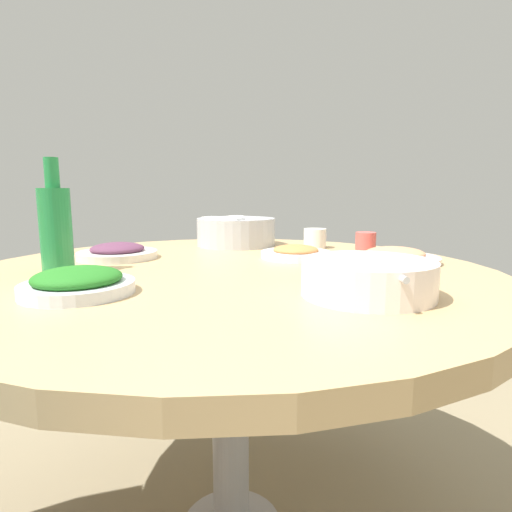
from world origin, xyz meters
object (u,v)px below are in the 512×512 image
at_px(tea_cup_far, 366,241).
at_px(dish_shrimp, 395,256).
at_px(round_dining_table, 229,295).
at_px(dish_greens, 78,283).
at_px(dish_tofu_braise, 296,253).
at_px(tea_cup_near, 315,238).
at_px(dish_eggplant, 118,252).
at_px(green_bottle, 56,227).
at_px(rice_bowl, 236,231).
at_px(soup_bowl, 368,279).

bearing_deg(tea_cup_far, dish_shrimp, 107.22).
relative_size(round_dining_table, dish_greens, 6.34).
bearing_deg(dish_tofu_braise, dish_shrimp, 177.25).
relative_size(round_dining_table, tea_cup_far, 19.97).
bearing_deg(dish_shrimp, tea_cup_near, -44.87).
xyz_separation_m(dish_shrimp, dish_eggplant, (0.79, 0.12, 0.00)).
distance_m(dish_shrimp, dish_eggplant, 0.80).
bearing_deg(dish_eggplant, dish_shrimp, -171.62).
distance_m(round_dining_table, tea_cup_near, 0.49).
relative_size(dish_shrimp, green_bottle, 0.87).
distance_m(rice_bowl, green_bottle, 0.66).
height_order(soup_bowl, dish_greens, soup_bowl).
bearing_deg(soup_bowl, tea_cup_near, -76.35).
xyz_separation_m(rice_bowl, tea_cup_far, (-0.46, 0.01, -0.02)).
bearing_deg(round_dining_table, tea_cup_near, -111.81).
xyz_separation_m(dish_greens, tea_cup_far, (-0.56, -0.76, 0.01)).
relative_size(round_dining_table, dish_eggplant, 5.91).
height_order(dish_eggplant, tea_cup_far, tea_cup_far).
bearing_deg(tea_cup_far, soup_bowl, 88.90).
distance_m(dish_tofu_braise, tea_cup_near, 0.24).
distance_m(dish_shrimp, dish_greens, 0.82).
bearing_deg(rice_bowl, dish_eggplant, 54.79).
bearing_deg(green_bottle, tea_cup_near, -134.06).
distance_m(rice_bowl, tea_cup_far, 0.46).
distance_m(dish_tofu_braise, green_bottle, 0.65).
bearing_deg(green_bottle, soup_bowl, 174.85).
relative_size(dish_greens, tea_cup_near, 2.74).
height_order(rice_bowl, soup_bowl, rice_bowl).
distance_m(round_dining_table, soup_bowl, 0.41).
relative_size(rice_bowl, dish_tofu_braise, 1.36).
bearing_deg(soup_bowl, dish_eggplant, -22.54).
bearing_deg(dish_tofu_braise, rice_bowl, -43.34).
distance_m(dish_eggplant, green_bottle, 0.25).
bearing_deg(rice_bowl, soup_bowl, 124.02).
xyz_separation_m(dish_tofu_braise, tea_cup_near, (-0.04, -0.23, 0.02)).
bearing_deg(dish_eggplant, dish_tofu_braise, -165.70).
relative_size(soup_bowl, tea_cup_far, 3.81).
height_order(soup_bowl, tea_cup_far, soup_bowl).
distance_m(soup_bowl, green_bottle, 0.74).
relative_size(round_dining_table, rice_bowl, 4.79).
bearing_deg(dish_eggplant, round_dining_table, 167.07).
bearing_deg(dish_greens, dish_eggplant, -68.40).
distance_m(rice_bowl, dish_greens, 0.78).
height_order(rice_bowl, tea_cup_far, rice_bowl).
height_order(dish_eggplant, dish_greens, dish_greens).
relative_size(rice_bowl, tea_cup_far, 4.17).
bearing_deg(dish_eggplant, rice_bowl, -125.21).
xyz_separation_m(dish_eggplant, tea_cup_far, (-0.72, -0.36, 0.01)).
bearing_deg(dish_eggplant, green_bottle, 84.26).
xyz_separation_m(round_dining_table, soup_bowl, (-0.34, 0.21, 0.10)).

